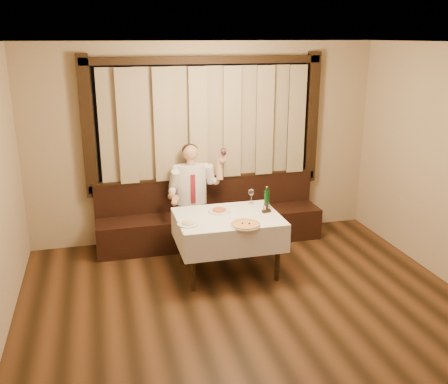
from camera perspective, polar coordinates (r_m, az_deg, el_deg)
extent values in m
cube|color=black|center=(5.02, 5.68, -17.51)|extent=(5.00, 6.00, 0.01)
cube|color=silver|center=(4.12, 6.89, 16.44)|extent=(5.00, 6.00, 0.01)
cube|color=tan|center=(7.15, -2.21, 5.62)|extent=(5.00, 0.01, 2.80)
cube|color=black|center=(7.08, -2.20, 7.97)|extent=(3.00, 0.02, 1.60)
cube|color=orange|center=(7.01, -7.77, 5.24)|extent=(0.50, 0.01, 0.40)
cube|color=black|center=(7.23, -2.06, 1.26)|extent=(3.30, 0.12, 0.10)
cube|color=black|center=(6.95, -2.21, 14.85)|extent=(3.30, 0.12, 0.10)
cube|color=black|center=(6.88, -15.35, 7.09)|extent=(0.16, 0.12, 1.90)
cube|color=black|center=(7.54, 9.96, 8.31)|extent=(0.16, 0.12, 1.90)
cube|color=#9A8163|center=(6.98, -2.02, 7.84)|extent=(2.90, 0.08, 1.55)
cube|color=black|center=(7.19, -1.55, -4.09)|extent=(3.20, 0.60, 0.45)
cube|color=black|center=(7.26, -2.01, -0.11)|extent=(3.20, 0.12, 0.45)
cube|color=black|center=(7.19, -2.03, 1.75)|extent=(3.20, 0.14, 0.04)
cylinder|color=black|center=(5.83, -3.59, -8.08)|extent=(0.06, 0.06, 0.71)
cylinder|color=black|center=(6.09, 6.13, -7.00)|extent=(0.06, 0.06, 0.71)
cylinder|color=black|center=(6.50, -4.84, -5.34)|extent=(0.06, 0.06, 0.71)
cylinder|color=black|center=(6.73, 3.94, -4.49)|extent=(0.06, 0.06, 0.71)
cube|color=black|center=(6.12, 0.47, -2.96)|extent=(1.20, 0.90, 0.04)
cube|color=white|center=(6.11, 0.47, -2.75)|extent=(1.26, 0.96, 0.01)
cube|color=white|center=(5.75, 1.70, -5.99)|extent=(1.26, 0.01, 0.35)
cube|color=white|center=(6.61, -0.61, -2.79)|extent=(1.26, 0.01, 0.35)
cube|color=white|center=(6.06, -5.33, -4.81)|extent=(0.01, 0.96, 0.35)
cube|color=white|center=(6.36, 5.97, -3.73)|extent=(0.01, 0.96, 0.35)
cylinder|color=white|center=(5.80, 2.47, -3.83)|extent=(0.36, 0.36, 0.01)
cylinder|color=#D0641F|center=(5.79, 2.47, -3.73)|extent=(0.32, 0.32, 0.01)
torus|color=tan|center=(5.79, 2.48, -3.69)|extent=(0.34, 0.34, 0.03)
sphere|color=black|center=(5.80, 2.12, -3.59)|extent=(0.02, 0.02, 0.02)
sphere|color=black|center=(5.79, 2.90, -3.63)|extent=(0.02, 0.02, 0.02)
cylinder|color=white|center=(6.25, -0.55, -2.19)|extent=(0.28, 0.28, 0.02)
ellipsoid|color=#BF451E|center=(6.23, -0.55, -1.78)|extent=(0.17, 0.17, 0.08)
cylinder|color=white|center=(5.84, -4.12, -3.68)|extent=(0.25, 0.25, 0.02)
ellipsoid|color=beige|center=(5.82, -4.13, -3.28)|extent=(0.16, 0.16, 0.07)
cylinder|color=#12551B|center=(6.31, 4.90, -0.95)|extent=(0.07, 0.07, 0.25)
cylinder|color=#12551B|center=(6.27, 4.93, 0.28)|extent=(0.03, 0.03, 0.06)
cylinder|color=silver|center=(6.26, 4.94, 0.57)|extent=(0.03, 0.03, 0.01)
cylinder|color=white|center=(6.57, 3.10, -1.28)|extent=(0.07, 0.07, 0.01)
cylinder|color=white|center=(6.55, 3.11, -0.83)|extent=(0.01, 0.01, 0.10)
ellipsoid|color=white|center=(6.52, 3.12, -0.02)|extent=(0.07, 0.07, 0.09)
cube|color=black|center=(6.24, 4.87, -2.18)|extent=(0.12, 0.08, 0.04)
cube|color=black|center=(6.22, 4.88, -1.68)|extent=(0.03, 0.06, 0.08)
cylinder|color=white|center=(6.21, 4.64, -1.88)|extent=(0.03, 0.03, 0.06)
cylinder|color=silver|center=(6.20, 4.65, -1.57)|extent=(0.03, 0.03, 0.01)
cylinder|color=white|center=(6.25, 5.12, -1.79)|extent=(0.03, 0.03, 0.06)
cylinder|color=silver|center=(6.23, 5.12, -1.48)|extent=(0.03, 0.03, 0.01)
cube|color=black|center=(6.92, -3.48, -2.28)|extent=(0.41, 0.46, 0.16)
cube|color=black|center=(6.81, -4.00, -5.41)|extent=(0.11, 0.12, 0.45)
cube|color=black|center=(6.85, -2.15, -5.24)|extent=(0.11, 0.12, 0.45)
ellipsoid|color=white|center=(6.95, -3.78, 0.91)|extent=(0.43, 0.27, 0.55)
cube|color=maroon|center=(6.83, -3.56, 0.34)|extent=(0.07, 0.01, 0.41)
cylinder|color=tan|center=(6.87, -3.83, 3.44)|extent=(0.10, 0.10, 0.08)
sphere|color=tan|center=(6.84, -3.86, 4.52)|extent=(0.21, 0.21, 0.21)
ellipsoid|color=black|center=(6.86, -3.91, 4.82)|extent=(0.22, 0.22, 0.17)
sphere|color=white|center=(6.86, -5.50, 2.58)|extent=(0.13, 0.13, 0.13)
sphere|color=white|center=(6.93, -2.16, 2.81)|extent=(0.13, 0.13, 0.13)
sphere|color=tan|center=(6.54, -5.71, -1.24)|extent=(0.09, 0.09, 0.09)
sphere|color=tan|center=(6.78, -0.17, 3.65)|extent=(0.10, 0.10, 0.10)
cylinder|color=white|center=(6.74, -0.10, 3.92)|extent=(0.01, 0.01, 0.11)
ellipsoid|color=white|center=(6.72, -0.10, 4.64)|extent=(0.09, 0.09, 0.11)
ellipsoid|color=#4C070F|center=(6.73, -0.10, 4.47)|extent=(0.07, 0.07, 0.06)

